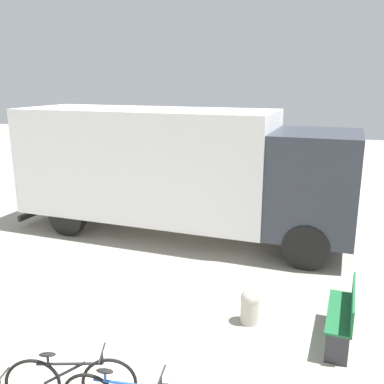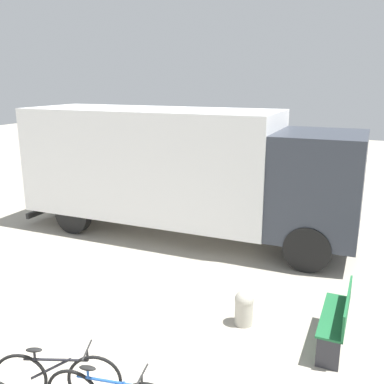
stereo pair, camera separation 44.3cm
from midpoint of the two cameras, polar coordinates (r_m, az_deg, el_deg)
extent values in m
cube|color=white|center=(12.03, -4.36, 4.05)|extent=(7.04, 2.60, 2.93)
cube|color=#333842|center=(10.81, 17.58, 0.99)|extent=(2.05, 2.49, 2.49)
cube|color=black|center=(14.39, -16.96, -1.77)|extent=(0.10, 2.46, 0.16)
cylinder|color=black|center=(12.23, 17.70, -3.52)|extent=(1.07, 0.28, 1.07)
cylinder|color=black|center=(10.09, 16.36, -7.28)|extent=(1.07, 0.28, 1.07)
cylinder|color=black|center=(14.26, -9.07, -0.44)|extent=(1.07, 0.28, 1.07)
cylinder|color=black|center=(12.48, -14.58, -2.93)|extent=(1.07, 0.28, 1.07)
cube|color=#1E6638|center=(7.63, 20.07, -15.26)|extent=(0.42, 1.48, 0.03)
cube|color=#1E6638|center=(7.53, 21.63, -14.06)|extent=(0.05, 1.48, 0.44)
cube|color=#2D2D33|center=(7.18, 19.44, -19.73)|extent=(0.34, 0.05, 0.49)
cube|color=#2D2D33|center=(8.36, 20.26, -14.57)|extent=(0.34, 0.05, 0.49)
torus|color=black|center=(6.53, -19.98, -22.31)|extent=(0.70, 0.30, 0.73)
torus|color=black|center=(6.26, -10.71, -23.42)|extent=(0.70, 0.30, 0.73)
cylinder|color=black|center=(6.21, -15.66, -20.77)|extent=(0.80, 0.34, 0.04)
cylinder|color=black|center=(6.31, -16.26, -21.71)|extent=(0.54, 0.24, 0.34)
cylinder|color=black|center=(6.26, -18.25, -20.01)|extent=(0.03, 0.03, 0.12)
ellipsoid|color=black|center=(6.21, -18.31, -19.40)|extent=(0.24, 0.16, 0.05)
cylinder|color=black|center=(6.06, -11.62, -20.58)|extent=(0.03, 0.03, 0.16)
cylinder|color=black|center=(6.01, -11.66, -19.98)|extent=(0.18, 0.42, 0.02)
cylinder|color=#1E4C9E|center=(5.73, -8.65, -23.72)|extent=(0.84, 0.18, 0.04)
cylinder|color=#1E4C9E|center=(5.79, -11.41, -22.68)|extent=(0.03, 0.03, 0.12)
ellipsoid|color=black|center=(5.74, -11.46, -22.04)|extent=(0.23, 0.13, 0.05)
cylinder|color=black|center=(5.57, -4.25, -23.91)|extent=(0.03, 0.03, 0.16)
cylinder|color=black|center=(5.52, -4.26, -23.28)|extent=(0.10, 0.44, 0.02)
cylinder|color=#B2AD9E|center=(7.93, 8.58, -15.54)|extent=(0.32, 0.32, 0.47)
sphere|color=#B2AD9E|center=(7.81, 8.65, -14.04)|extent=(0.34, 0.34, 0.34)
camera|label=1|loc=(0.22, -88.64, 0.36)|focal=40.00mm
camera|label=2|loc=(0.22, 91.36, -0.36)|focal=40.00mm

